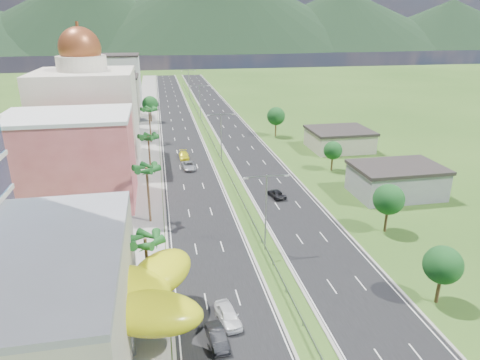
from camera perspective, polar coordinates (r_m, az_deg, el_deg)
ground at (r=51.61m, az=6.12°, el=-14.63°), size 500.00×500.00×0.00m
road_left at (r=133.67m, az=-8.28°, el=7.39°), size 11.00×260.00×0.04m
road_right at (r=135.15m, az=-1.87°, el=7.73°), size 11.00×260.00×0.04m
sidewalk_left at (r=133.60m, az=-12.38°, el=7.14°), size 7.00×260.00×0.12m
median_guardrail at (r=116.65m, az=-4.11°, el=5.95°), size 0.10×216.06×0.76m
streetlight_median_b at (r=56.72m, az=3.48°, el=-3.34°), size 6.04×0.25×11.00m
streetlight_median_c at (r=94.01m, az=-2.54°, el=6.32°), size 6.04×0.25×11.00m
streetlight_median_d at (r=137.79m, az=-5.37°, el=10.75°), size 6.04×0.25×11.00m
streetlight_median_e at (r=182.17m, az=-6.86°, el=13.02°), size 6.04×0.25×11.00m
lime_canopy at (r=44.28m, az=-18.42°, el=-14.44°), size 18.00×15.00×7.40m
pink_shophouse at (r=76.97m, az=-21.54°, el=2.28°), size 20.00×15.00×15.00m
domed_building at (r=98.09m, az=-19.63°, el=8.51°), size 20.00×20.00×28.70m
midrise_grey at (r=122.94m, az=-17.43°, el=9.35°), size 16.00×15.00×16.00m
midrise_beige at (r=144.77m, az=-16.53°, el=10.37°), size 16.00×15.00×13.00m
midrise_white at (r=167.10m, az=-15.97°, el=12.53°), size 16.00×15.00×18.00m
shed_near at (r=81.76m, az=20.09°, el=-0.23°), size 15.00×10.00×5.00m
shed_far at (r=108.10m, az=13.08°, el=5.18°), size 14.00×12.00×4.40m
palm_tree_b at (r=47.89m, az=-12.51°, el=-8.11°), size 3.60×3.60×8.10m
palm_tree_c at (r=65.74m, az=-12.35°, el=1.23°), size 3.60×3.60×9.60m
palm_tree_d at (r=88.07m, az=-12.13°, el=5.45°), size 3.60×3.60×8.60m
palm_tree_e at (r=112.30m, az=-12.05°, el=9.02°), size 3.60×3.60×9.40m
leafy_tree_lfar at (r=137.38m, az=-11.90°, el=9.88°), size 4.90×4.90×8.05m
leafy_tree_ra at (r=52.02m, az=25.43°, el=-10.20°), size 4.20×4.20×6.90m
leafy_tree_rb at (r=66.02m, az=19.22°, el=-2.47°), size 4.55×4.55×7.47m
leafy_tree_rc at (r=91.16m, az=12.28°, el=3.87°), size 3.85×3.85×6.33m
leafy_tree_rd at (r=117.06m, az=4.82°, el=8.48°), size 4.90×4.90×8.05m
mountain_ridge at (r=496.57m, az=-2.54°, el=16.90°), size 860.00×140.00×90.00m
car_white_near_left at (r=46.62m, az=-1.60°, el=-17.56°), size 2.66×5.04×1.63m
car_dark_left at (r=44.23m, az=-3.10°, el=-20.19°), size 2.06×4.56×1.45m
car_silver_mid_left at (r=91.53m, az=-6.88°, el=1.91°), size 3.02×5.62×1.50m
car_yellow_far_left at (r=98.81m, az=-7.49°, el=3.27°), size 2.20×5.20×1.50m
car_dark_far_right at (r=76.60m, az=4.90°, el=-1.84°), size 2.85×4.85×1.27m
motorcycle at (r=43.36m, az=-4.00°, el=-21.46°), size 0.83×1.86×1.15m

